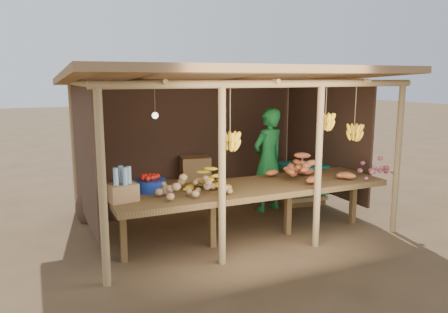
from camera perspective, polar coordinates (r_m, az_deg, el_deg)
name	(u,v)px	position (r m, az deg, el deg)	size (l,w,h in m)	color
ground	(224,220)	(7.13, 0.00, -8.34)	(60.00, 60.00, 0.00)	brown
stall_structure	(227,101)	(6.76, 0.45, 7.22)	(4.70, 3.50, 2.43)	tan
counter	(252,190)	(6.10, 3.67, -4.35)	(3.90, 1.05, 0.80)	brown
potato_heap	(191,181)	(5.57, -4.38, -3.18)	(0.93, 0.56, 0.36)	#A57D55
sweet_potato_heap	(309,167)	(6.49, 10.98, -1.41)	(1.12, 0.67, 0.36)	#B5582E
onion_heap	(372,165)	(6.92, 18.79, -1.09)	(0.71, 0.43, 0.35)	#BC5B64
banana_pile	(208,177)	(5.82, -2.16, -2.66)	(0.54, 0.32, 0.34)	yellow
tomato_basin	(150,184)	(5.86, -9.61, -3.54)	(0.42, 0.42, 0.22)	navy
bottle_box	(122,188)	(5.43, -13.16, -4.00)	(0.38, 0.33, 0.43)	#9E7547
vendor	(268,160)	(7.49, 5.78, -0.44)	(0.65, 0.42, 1.77)	#19742F
tarp_crate	(301,182)	(8.14, 9.99, -3.28)	(0.87, 0.77, 0.95)	brown
carton_stack	(186,183)	(8.01, -5.03, -3.53)	(1.17, 0.52, 0.83)	#9E7547
burlap_sacks	(104,203)	(7.35, -15.39, -5.87)	(0.90, 0.47, 0.64)	#482F21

